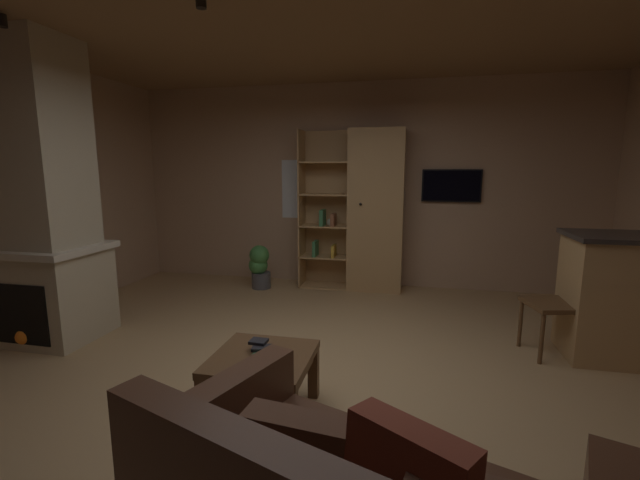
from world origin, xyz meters
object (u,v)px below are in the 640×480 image
(bookshelf_cabinet, at_px, (369,212))
(dining_chair, at_px, (563,297))
(table_book_2, at_px, (259,341))
(table_book_0, at_px, (261,358))
(table_book_1, at_px, (262,348))
(potted_floor_plant, at_px, (259,266))
(coffee_table, at_px, (262,367))
(stone_fireplace, at_px, (43,209))
(wall_mounted_tv, at_px, (451,186))

(bookshelf_cabinet, distance_m, dining_chair, 2.60)
(table_book_2, bearing_deg, table_book_0, -64.32)
(table_book_1, distance_m, potted_floor_plant, 3.03)
(table_book_0, height_order, table_book_1, table_book_1)
(coffee_table, xyz_separation_m, potted_floor_plant, (-1.08, 2.85, -0.02))
(stone_fireplace, bearing_deg, dining_chair, 7.61)
(table_book_1, height_order, wall_mounted_tv, wall_mounted_tv)
(table_book_0, bearing_deg, table_book_2, 115.68)
(table_book_1, bearing_deg, wall_mounted_tv, 66.74)
(table_book_0, relative_size, potted_floor_plant, 0.22)
(bookshelf_cabinet, xyz_separation_m, coffee_table, (-0.37, -3.15, -0.72))
(table_book_2, bearing_deg, dining_chair, 30.75)
(stone_fireplace, distance_m, dining_chair, 4.77)
(stone_fireplace, height_order, coffee_table, stone_fireplace)
(table_book_2, bearing_deg, wall_mounted_tv, 65.84)
(table_book_0, height_order, table_book_2, table_book_2)
(stone_fireplace, distance_m, wall_mounted_tv, 4.63)
(dining_chair, distance_m, wall_mounted_tv, 2.27)
(coffee_table, xyz_separation_m, table_book_1, (-0.01, 0.02, 0.12))
(coffee_table, bearing_deg, dining_chair, 32.58)
(table_book_0, bearing_deg, table_book_1, 107.62)
(dining_chair, bearing_deg, stone_fireplace, -172.39)
(table_book_2, xyz_separation_m, wall_mounted_tv, (1.48, 3.29, 0.93))
(coffee_table, bearing_deg, table_book_1, 110.99)
(stone_fireplace, relative_size, dining_chair, 3.02)
(table_book_2, height_order, dining_chair, dining_chair)
(bookshelf_cabinet, bearing_deg, potted_floor_plant, -168.12)
(bookshelf_cabinet, bearing_deg, table_book_2, -97.75)
(table_book_2, relative_size, potted_floor_plant, 0.19)
(wall_mounted_tv, bearing_deg, potted_floor_plant, -168.38)
(table_book_1, relative_size, wall_mounted_tv, 0.16)
(bookshelf_cabinet, xyz_separation_m, potted_floor_plant, (-1.45, -0.31, -0.74))
(table_book_0, distance_m, dining_chair, 2.69)
(table_book_0, xyz_separation_m, wall_mounted_tv, (1.41, 3.44, 0.98))
(table_book_2, height_order, potted_floor_plant, potted_floor_plant)
(stone_fireplace, height_order, bookshelf_cabinet, stone_fireplace)
(table_book_0, height_order, wall_mounted_tv, wall_mounted_tv)
(table_book_1, relative_size, table_book_2, 1.10)
(table_book_0, relative_size, dining_chair, 0.15)
(dining_chair, relative_size, potted_floor_plant, 1.52)
(bookshelf_cabinet, height_order, potted_floor_plant, bookshelf_cabinet)
(coffee_table, xyz_separation_m, wall_mounted_tv, (1.43, 3.36, 1.07))
(table_book_2, xyz_separation_m, potted_floor_plant, (-1.04, 2.78, -0.16))
(table_book_0, bearing_deg, potted_floor_plant, 110.73)
(stone_fireplace, height_order, table_book_2, stone_fireplace)
(coffee_table, relative_size, table_book_2, 5.73)
(stone_fireplace, bearing_deg, table_book_1, -17.99)
(bookshelf_cabinet, relative_size, table_book_0, 15.99)
(bookshelf_cabinet, relative_size, potted_floor_plant, 3.54)
(bookshelf_cabinet, height_order, wall_mounted_tv, bookshelf_cabinet)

